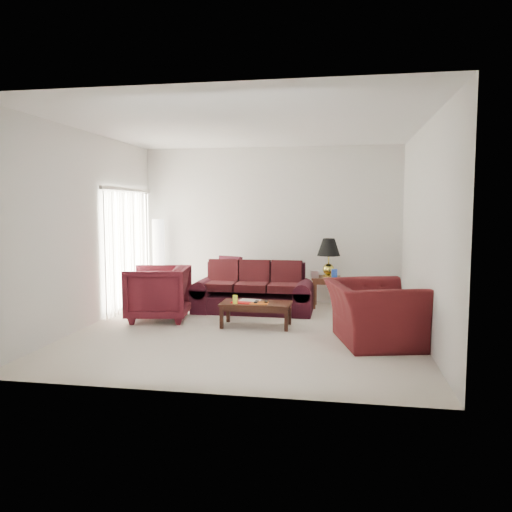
{
  "coord_description": "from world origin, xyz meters",
  "views": [
    {
      "loc": [
        1.37,
        -7.13,
        1.83
      ],
      "look_at": [
        0.0,
        0.85,
        1.05
      ],
      "focal_mm": 35.0,
      "sensor_mm": 36.0,
      "label": 1
    }
  ],
  "objects": [
    {
      "name": "floor",
      "position": [
        0.0,
        0.0,
        0.0
      ],
      "size": [
        5.0,
        5.0,
        0.0
      ],
      "primitive_type": "plane",
      "color": "beige",
      "rests_on": "ground"
    },
    {
      "name": "blinds",
      "position": [
        -2.42,
        1.3,
        1.08
      ],
      "size": [
        0.1,
        2.0,
        2.16
      ],
      "primitive_type": "cube",
      "color": "silver",
      "rests_on": "ground"
    },
    {
      "name": "sofa",
      "position": [
        -0.15,
        1.41,
        0.42
      ],
      "size": [
        2.11,
        0.97,
        0.85
      ],
      "primitive_type": null,
      "rotation": [
        0.0,
        0.0,
        -0.03
      ],
      "color": "black",
      "rests_on": "ground"
    },
    {
      "name": "throw_pillow",
      "position": [
        -0.71,
        2.01,
        0.7
      ],
      "size": [
        0.49,
        0.34,
        0.46
      ],
      "primitive_type": "cube",
      "rotation": [
        -0.21,
        0.0,
        -0.29
      ],
      "color": "black",
      "rests_on": "sofa"
    },
    {
      "name": "end_table",
      "position": [
        1.11,
        2.07,
        0.28
      ],
      "size": [
        0.53,
        0.53,
        0.56
      ],
      "primitive_type": null,
      "rotation": [
        0.0,
        0.0,
        0.03
      ],
      "color": "#55381D",
      "rests_on": "ground"
    },
    {
      "name": "table_lamp",
      "position": [
        1.14,
        2.13,
        0.92
      ],
      "size": [
        0.56,
        0.56,
        0.71
      ],
      "primitive_type": null,
      "rotation": [
        0.0,
        0.0,
        0.41
      ],
      "color": "gold",
      "rests_on": "end_table"
    },
    {
      "name": "clock",
      "position": [
        0.9,
        1.9,
        0.63
      ],
      "size": [
        0.15,
        0.09,
        0.14
      ],
      "primitive_type": "cube",
      "rotation": [
        0.0,
        0.0,
        0.28
      ],
      "color": "white",
      "rests_on": "end_table"
    },
    {
      "name": "blue_canister",
      "position": [
        1.26,
        1.89,
        0.65
      ],
      "size": [
        0.12,
        0.12,
        0.17
      ],
      "primitive_type": "cylinder",
      "rotation": [
        0.0,
        0.0,
        -0.1
      ],
      "color": "#193BA7",
      "rests_on": "end_table"
    },
    {
      "name": "picture_frame",
      "position": [
        1.01,
        2.28,
        0.64
      ],
      "size": [
        0.13,
        0.16,
        0.05
      ],
      "primitive_type": "cube",
      "rotation": [
        1.36,
        0.0,
        -0.04
      ],
      "color": "silver",
      "rests_on": "end_table"
    },
    {
      "name": "floor_lamp",
      "position": [
        -2.19,
        2.2,
        0.82
      ],
      "size": [
        0.35,
        0.35,
        1.63
      ],
      "primitive_type": null,
      "rotation": [
        0.0,
        0.0,
        -0.38
      ],
      "color": "silver",
      "rests_on": "ground"
    },
    {
      "name": "armchair_left",
      "position": [
        -1.58,
        0.55,
        0.44
      ],
      "size": [
        1.11,
        1.09,
        0.89
      ],
      "primitive_type": "imported",
      "rotation": [
        0.0,
        0.0,
        -1.41
      ],
      "color": "#471018",
      "rests_on": "ground"
    },
    {
      "name": "armchair_right",
      "position": [
        1.81,
        -0.32,
        0.42
      ],
      "size": [
        1.39,
        1.51,
        0.83
      ],
      "primitive_type": "imported",
      "rotation": [
        0.0,
        0.0,
        1.81
      ],
      "color": "#420F12",
      "rests_on": "ground"
    },
    {
      "name": "coffee_table",
      "position": [
        0.09,
        0.35,
        0.19
      ],
      "size": [
        1.17,
        0.75,
        0.38
      ],
      "primitive_type": null,
      "rotation": [
        0.0,
        0.0,
        0.21
      ],
      "color": "black",
      "rests_on": "ground"
    },
    {
      "name": "magazine_red",
      "position": [
        -0.12,
        0.31,
        0.39
      ],
      "size": [
        0.34,
        0.29,
        0.02
      ],
      "primitive_type": "cube",
      "rotation": [
        0.0,
        0.0,
        -0.2
      ],
      "color": "red",
      "rests_on": "coffee_table"
    },
    {
      "name": "magazine_white",
      "position": [
        -0.03,
        0.44,
        0.39
      ],
      "size": [
        0.33,
        0.26,
        0.02
      ],
      "primitive_type": "cube",
      "rotation": [
        0.0,
        0.0,
        -0.11
      ],
      "color": "beige",
      "rests_on": "coffee_table"
    },
    {
      "name": "magazine_orange",
      "position": [
        0.15,
        0.28,
        0.39
      ],
      "size": [
        0.28,
        0.22,
        0.02
      ],
      "primitive_type": "cube",
      "rotation": [
        0.0,
        0.0,
        0.04
      ],
      "color": "orange",
      "rests_on": "coffee_table"
    },
    {
      "name": "remote_a",
      "position": [
        0.1,
        0.27,
        0.41
      ],
      "size": [
        0.05,
        0.16,
        0.02
      ],
      "primitive_type": "cube",
      "rotation": [
        0.0,
        0.0,
        -0.01
      ],
      "color": "black",
      "rests_on": "coffee_table"
    },
    {
      "name": "remote_b",
      "position": [
        0.25,
        0.33,
        0.41
      ],
      "size": [
        0.07,
        0.18,
        0.02
      ],
      "primitive_type": "cube",
      "rotation": [
        0.0,
        0.0,
        0.09
      ],
      "color": "black",
      "rests_on": "coffee_table"
    },
    {
      "name": "yellow_glass",
      "position": [
        -0.21,
        0.21,
        0.44
      ],
      "size": [
        0.08,
        0.08,
        0.13
      ],
      "primitive_type": "cylinder",
      "rotation": [
        0.0,
        0.0,
        -0.01
      ],
      "color": "#E9F937",
      "rests_on": "coffee_table"
    }
  ]
}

